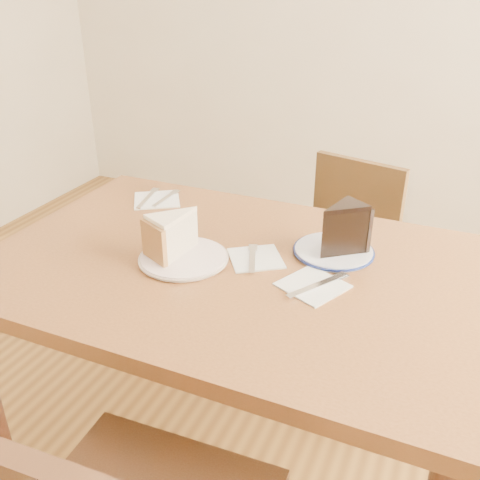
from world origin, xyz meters
name	(u,v)px	position (x,y,z in m)	size (l,w,h in m)	color
ground	(234,475)	(0.00, 0.00, 0.00)	(4.00, 4.00, 0.00)	#543616
table	(233,296)	(0.00, 0.00, 0.65)	(1.20, 0.80, 0.75)	#4B2A14
chair_far	(336,264)	(0.12, 0.62, 0.44)	(0.48, 0.48, 0.80)	#32200F
plate_cream	(184,258)	(-0.11, -0.04, 0.76)	(0.21, 0.21, 0.01)	white
plate_navy	(334,251)	(0.21, 0.14, 0.76)	(0.19, 0.19, 0.01)	white
carrot_cake	(177,235)	(-0.14, -0.02, 0.81)	(0.09, 0.12, 0.09)	beige
chocolate_cake	(340,232)	(0.23, 0.13, 0.82)	(0.08, 0.11, 0.11)	black
napkin_cream	(256,258)	(0.05, 0.04, 0.75)	(0.12, 0.12, 0.00)	white
napkin_navy	(313,285)	(0.21, -0.03, 0.75)	(0.13, 0.13, 0.00)	white
napkin_spare	(157,200)	(-0.37, 0.26, 0.75)	(0.13, 0.13, 0.00)	white
fork_cream	(252,259)	(0.04, 0.02, 0.76)	(0.01, 0.14, 0.00)	silver
knife_navy	(317,285)	(0.22, -0.03, 0.76)	(0.02, 0.17, 0.00)	silver
fork_spare	(166,198)	(-0.35, 0.27, 0.76)	(0.01, 0.14, 0.00)	silver
knife_spare	(148,198)	(-0.40, 0.25, 0.76)	(0.01, 0.16, 0.00)	silver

